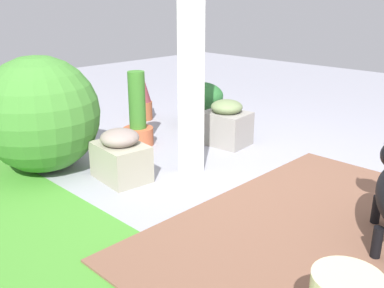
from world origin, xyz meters
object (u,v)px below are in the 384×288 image
stone_planter_nearest (226,124)px  round_shrub (41,114)px  porch_pillar (191,17)px  terracotta_pot_tall (138,119)px  terracotta_pot_broad (201,100)px  terracotta_pot_spiky (143,98)px  stone_planter_mid (121,156)px

stone_planter_nearest → round_shrub: round_shrub is taller
porch_pillar → terracotta_pot_tall: bearing=-9.2°
terracotta_pot_broad → terracotta_pot_spiky: size_ratio=0.91×
porch_pillar → terracotta_pot_tall: porch_pillar is taller
stone_planter_nearest → terracotta_pot_tall: (0.59, 0.62, 0.06)m
porch_pillar → round_shrub: 1.44m
porch_pillar → stone_planter_mid: 1.19m
porch_pillar → terracotta_pot_broad: 1.62m
round_shrub → terracotta_pot_broad: size_ratio=1.90×
stone_planter_mid → stone_planter_nearest: bearing=-91.4°
porch_pillar → stone_planter_nearest: porch_pillar is taller
terracotta_pot_tall → terracotta_pot_spiky: 0.93m
stone_planter_mid → terracotta_pot_spiky: terracotta_pot_spiky is taller
round_shrub → terracotta_pot_tall: 0.97m
terracotta_pot_tall → terracotta_pot_broad: bearing=-90.4°
stone_planter_nearest → terracotta_pot_spiky: size_ratio=0.84×
stone_planter_nearest → stone_planter_mid: stone_planter_nearest is taller
terracotta_pot_broad → stone_planter_nearest: bearing=156.6°
stone_planter_nearest → terracotta_pot_tall: terracotta_pot_tall is taller
terracotta_pot_broad → terracotta_pot_tall: bearing=89.6°
round_shrub → terracotta_pot_spiky: size_ratio=1.74×
porch_pillar → terracotta_pot_tall: 1.31m
stone_planter_nearest → stone_planter_mid: 1.24m
stone_planter_nearest → terracotta_pot_tall: size_ratio=0.64×
porch_pillar → terracotta_pot_spiky: size_ratio=4.52×
round_shrub → terracotta_pot_tall: bearing=-93.3°
porch_pillar → terracotta_pot_spiky: 1.99m
terracotta_pot_tall → terracotta_pot_spiky: terracotta_pot_tall is taller
terracotta_pot_broad → terracotta_pot_spiky: bearing=19.3°
round_shrub → terracotta_pot_spiky: 1.71m
stone_planter_mid → terracotta_pot_tall: 0.84m
terracotta_pot_spiky → stone_planter_mid: bearing=134.8°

